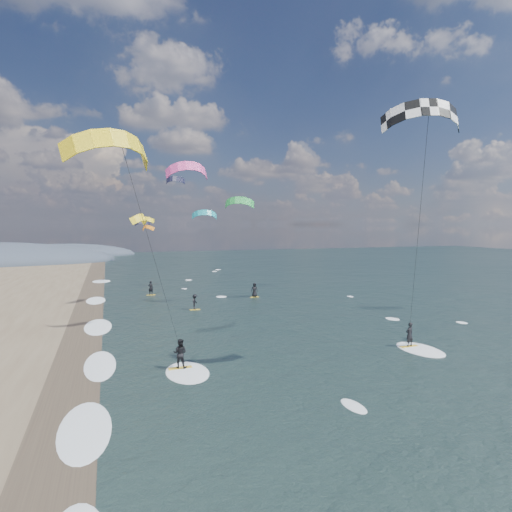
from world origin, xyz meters
name	(u,v)px	position (x,y,z in m)	size (l,w,h in m)	color
ground	(381,454)	(0.00, 0.00, 0.00)	(260.00, 260.00, 0.00)	black
wet_sand_strip	(69,398)	(-12.00, 10.00, 0.00)	(3.00, 240.00, 0.00)	#382D23
kitesurfer_near_a	(426,164)	(7.71, 6.86, 12.54)	(7.96, 8.99, 16.35)	gold
kitesurfer_near_b	(143,222)	(-8.22, 8.27, 9.13)	(7.30, 9.02, 13.84)	gold
far_kitesurfers	(206,294)	(0.87, 34.92, 0.87)	(13.10, 12.13, 1.83)	gold
bg_kite_field	(166,211)	(-0.99, 54.99, 11.16)	(12.65, 73.86, 8.56)	#D83F8C
shoreline_surf	(96,367)	(-10.80, 14.75, 0.00)	(2.40, 79.40, 0.11)	white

